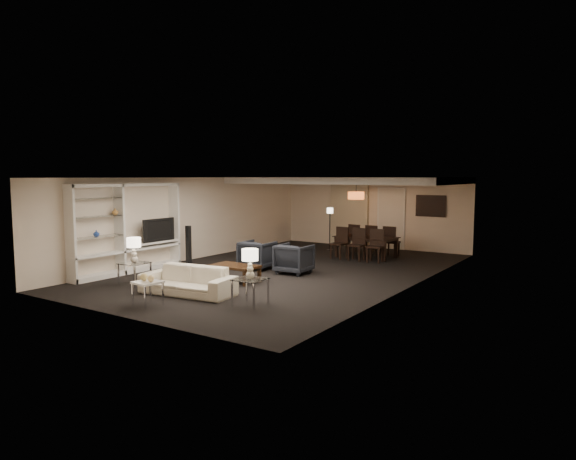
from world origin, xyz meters
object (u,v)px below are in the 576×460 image
(coffee_table, at_px, (235,273))
(armchair_left, at_px, (257,255))
(marble_table, at_px, (148,293))
(dining_table, at_px, (365,247))
(chair_fl, at_px, (357,239))
(chair_fr, at_px, (392,241))
(pendant_light, at_px, (356,196))
(armchair_right, at_px, (294,259))
(chair_nm, at_px, (356,244))
(table_lamp_right, at_px, (250,264))
(sofa, at_px, (188,281))
(table_lamp_left, at_px, (134,250))
(floor_speaker, at_px, (189,245))
(floor_lamp, at_px, (330,229))
(side_table_left, at_px, (135,274))
(chair_fm, at_px, (374,240))
(vase_blue, at_px, (96,233))
(chair_nr, at_px, (375,246))
(television, at_px, (156,230))
(side_table_right, at_px, (250,292))
(chair_nl, at_px, (339,243))
(vase_amber, at_px, (115,212))

(coffee_table, relative_size, armchair_left, 1.34)
(marble_table, height_order, dining_table, dining_table)
(chair_fl, relative_size, chair_fr, 1.00)
(pendant_light, height_order, armchair_right, pendant_light)
(chair_nm, xyz_separation_m, chair_fr, (0.60, 1.30, 0.00))
(table_lamp_right, bearing_deg, chair_fl, 99.62)
(sofa, xyz_separation_m, table_lamp_left, (-1.70, 0.00, 0.52))
(marble_table, xyz_separation_m, floor_speaker, (-2.67, 3.86, 0.32))
(chair_fr, relative_size, floor_lamp, 0.67)
(side_table_left, relative_size, table_lamp_right, 0.97)
(armchair_left, xyz_separation_m, chair_fm, (1.65, 4.07, 0.10))
(sofa, distance_m, vase_blue, 3.18)
(table_lamp_left, relative_size, chair_nr, 0.61)
(side_table_left, distance_m, floor_lamp, 7.64)
(television, bearing_deg, armchair_right, -68.77)
(dining_table, relative_size, chair_fr, 1.92)
(table_lamp_left, relative_size, chair_fm, 0.61)
(chair_nm, relative_size, chair_fr, 1.00)
(side_table_right, bearing_deg, dining_table, 95.52)
(armchair_right, bearing_deg, armchair_left, -2.86)
(sofa, bearing_deg, table_lamp_left, 172.49)
(armchair_right, bearing_deg, coffee_table, 67.70)
(chair_nm, bearing_deg, chair_fr, 62.61)
(side_table_left, xyz_separation_m, chair_nl, (2.15, 6.07, 0.22))
(table_lamp_right, xyz_separation_m, marble_table, (-1.70, -1.10, -0.59))
(armchair_right, bearing_deg, chair_fl, -90.77)
(armchair_left, bearing_deg, sofa, 96.50)
(table_lamp_right, relative_size, vase_amber, 3.60)
(dining_table, bearing_deg, floor_speaker, -130.81)
(vase_amber, relative_size, chair_nm, 0.17)
(sofa, height_order, armchair_left, armchair_left)
(table_lamp_right, distance_m, chair_nm, 6.12)
(pendant_light, bearing_deg, coffee_table, -95.68)
(chair_fl, height_order, chair_fm, same)
(armchair_left, relative_size, vase_amber, 5.19)
(coffee_table, bearing_deg, floor_speaker, 156.55)
(table_lamp_right, xyz_separation_m, television, (-4.74, 1.89, 0.24))
(side_table_right, distance_m, floor_speaker, 5.17)
(television, bearing_deg, chair_fr, -40.52)
(armchair_right, relative_size, marble_table, 1.79)
(armchair_right, distance_m, side_table_right, 3.48)
(pendant_light, distance_m, chair_fm, 1.55)
(sofa, bearing_deg, dining_table, 73.60)
(coffee_table, xyz_separation_m, television, (-3.04, 0.29, 0.86))
(coffee_table, height_order, vase_blue, vase_blue)
(pendant_light, bearing_deg, floor_lamp, 157.54)
(side_table_right, bearing_deg, marble_table, -147.09)
(pendant_light, bearing_deg, chair_nr, -41.47)
(marble_table, xyz_separation_m, vase_amber, (-3.07, 1.68, 1.40))
(sofa, bearing_deg, chair_nr, 67.28)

